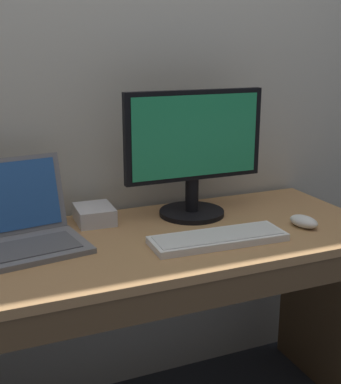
{
  "coord_description": "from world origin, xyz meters",
  "views": [
    {
      "loc": [
        -0.51,
        -1.44,
        1.33
      ],
      "look_at": [
        0.1,
        0.0,
        0.89
      ],
      "focal_mm": 48.63,
      "sensor_mm": 36.0,
      "label": 1
    }
  ],
  "objects": [
    {
      "name": "desk",
      "position": [
        0.0,
        -0.01,
        0.53
      ],
      "size": [
        1.57,
        0.62,
        0.75
      ],
      "color": "#A87A4C",
      "rests_on": "ground"
    },
    {
      "name": "external_drive_box",
      "position": [
        -0.1,
        0.21,
        0.77
      ],
      "size": [
        0.13,
        0.15,
        0.06
      ],
      "primitive_type": "cube",
      "rotation": [
        0.0,
        0.0,
        -0.04
      ],
      "color": "silver",
      "rests_on": "desk"
    },
    {
      "name": "wired_keyboard",
      "position": [
        0.2,
        -0.12,
        0.76
      ],
      "size": [
        0.43,
        0.16,
        0.02
      ],
      "color": "white",
      "rests_on": "desk"
    },
    {
      "name": "external_monitor",
      "position": [
        0.24,
        0.14,
        0.98
      ],
      "size": [
        0.5,
        0.23,
        0.44
      ],
      "color": "black",
      "rests_on": "desk"
    },
    {
      "name": "laptop_space_gray",
      "position": [
        -0.36,
        0.07,
        0.79
      ],
      "size": [
        0.39,
        0.34,
        0.25
      ],
      "color": "slate",
      "rests_on": "desk"
    },
    {
      "name": "computer_mouse",
      "position": [
        0.53,
        -0.11,
        0.77
      ],
      "size": [
        0.09,
        0.12,
        0.04
      ],
      "primitive_type": "ellipsoid",
      "rotation": [
        0.0,
        0.0,
        0.25
      ],
      "color": "white",
      "rests_on": "desk"
    }
  ]
}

